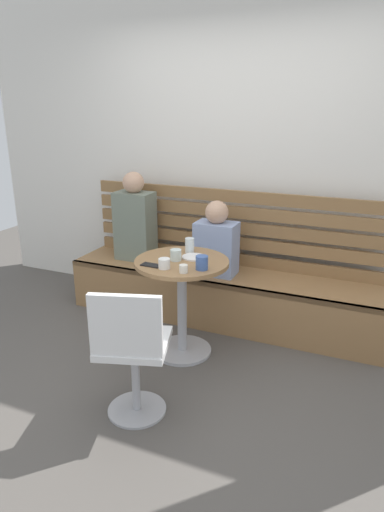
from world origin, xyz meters
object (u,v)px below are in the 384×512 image
cup_espresso_small (183,269)px  person_child_left (216,242)px  cafe_table (182,289)px  white_chair (132,350)px  cup_glass_short (176,255)px  cup_water_clear (190,245)px  cup_mug_blue (202,263)px  cup_ceramic_white (164,264)px  plate_small (194,257)px  person_adult (135,221)px  booth_bench (221,296)px  phone_on_table (151,265)px

cup_espresso_small → person_child_left: bearing=94.9°
cafe_table → white_chair: 0.81m
white_chair → cup_glass_short: 0.86m
cafe_table → cup_water_clear: 0.34m
cup_mug_blue → cup_glass_short: cup_mug_blue is taller
white_chair → cup_ceramic_white: white_chair is taller
person_child_left → cup_espresso_small: person_child_left is taller
plate_small → cup_glass_short: bearing=-134.4°
person_adult → cup_espresso_small: size_ratio=14.25×
white_chair → cup_water_clear: 1.06m
booth_bench → cup_ceramic_white: size_ratio=33.75×
white_chair → cafe_table: bearing=93.7°
person_child_left → cup_water_clear: (-0.07, -0.40, 0.08)m
phone_on_table → cup_glass_short: bearing=-30.4°
plate_small → person_child_left: bearing=91.5°
cup_espresso_small → person_adult: bearing=134.7°
person_adult → cup_mug_blue: person_adult is taller
booth_bench → phone_on_table: bearing=-105.8°
person_adult → cup_mug_blue: (0.97, -0.79, -0.01)m
cup_mug_blue → cup_ceramic_white: bearing=-160.8°
white_chair → plate_small: size_ratio=5.00×
cup_ceramic_white → cup_espresso_small: (0.15, -0.02, -0.01)m
cafe_table → phone_on_table: (-0.15, -0.19, 0.23)m
white_chair → plate_small: bearing=89.6°
phone_on_table → white_chair: bearing=-160.2°
cup_glass_short → plate_small: cup_glass_short is taller
booth_bench → phone_on_table: phone_on_table is taller
cup_water_clear → cup_glass_short: 0.21m
plate_small → cup_espresso_small: bearing=-79.4°
cup_ceramic_white → booth_bench: bearing=81.6°
booth_bench → phone_on_table: size_ratio=19.29×
person_adult → plate_small: (0.83, -0.59, -0.05)m
cafe_table → cup_glass_short: bearing=-156.5°
plate_small → booth_bench: bearing=87.3°
cup_glass_short → cup_ceramic_white: bearing=-89.9°
cup_water_clear → cup_glass_short: size_ratio=1.38×
cup_ceramic_white → cup_glass_short: (-0.00, 0.18, 0.01)m
cafe_table → booth_bench: bearing=82.4°
cafe_table → person_adult: size_ratio=0.93×
cup_ceramic_white → cup_mug_blue: bearing=19.2°
cup_ceramic_white → cup_mug_blue: (0.24, 0.08, 0.01)m
booth_bench → person_adult: bearing=177.2°
person_adult → cup_ceramic_white: size_ratio=9.98×
white_chair → cup_ceramic_white: bearing=98.4°
person_child_left → plate_small: bearing=-88.5°
cup_glass_short → phone_on_table: bearing=-122.5°
person_child_left → plate_small: person_child_left is taller
person_adult → cup_espresso_small: 1.26m
cup_ceramic_white → plate_small: 0.30m
person_adult → phone_on_table: size_ratio=5.70×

